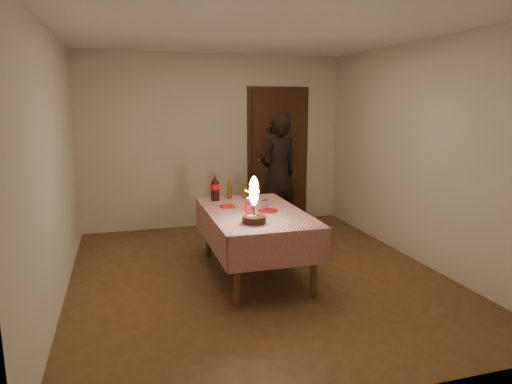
# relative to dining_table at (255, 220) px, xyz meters

# --- Properties ---
(ground) EXTENTS (4.00, 4.50, 0.01)m
(ground) POSITION_rel_dining_table_xyz_m (0.02, -0.05, -0.63)
(ground) COLOR brown
(ground) RESTS_ON ground
(room_shell) EXTENTS (4.04, 4.54, 2.62)m
(room_shell) POSITION_rel_dining_table_xyz_m (0.05, 0.02, 1.02)
(room_shell) COLOR beige
(room_shell) RESTS_ON ground
(dining_table) EXTENTS (1.02, 1.72, 0.73)m
(dining_table) POSITION_rel_dining_table_xyz_m (0.00, 0.00, 0.00)
(dining_table) COLOR brown
(dining_table) RESTS_ON ground
(birthday_cake) EXTENTS (0.29, 0.29, 0.47)m
(birthday_cake) POSITION_rel_dining_table_xyz_m (-0.15, -0.50, 0.24)
(birthday_cake) COLOR white
(birthday_cake) RESTS_ON dining_table
(red_plate) EXTENTS (0.22, 0.22, 0.01)m
(red_plate) POSITION_rel_dining_table_xyz_m (0.14, -0.05, 0.10)
(red_plate) COLOR red
(red_plate) RESTS_ON dining_table
(red_cup) EXTENTS (0.08, 0.08, 0.10)m
(red_cup) POSITION_rel_dining_table_xyz_m (-0.08, -0.06, 0.15)
(red_cup) COLOR red
(red_cup) RESTS_ON dining_table
(clear_cup) EXTENTS (0.07, 0.07, 0.09)m
(clear_cup) POSITION_rel_dining_table_xyz_m (0.15, 0.11, 0.14)
(clear_cup) COLOR silver
(clear_cup) RESTS_ON dining_table
(napkin_stack) EXTENTS (0.15, 0.15, 0.02)m
(napkin_stack) POSITION_rel_dining_table_xyz_m (-0.25, 0.25, 0.11)
(napkin_stack) COLOR #A31E12
(napkin_stack) RESTS_ON dining_table
(cola_bottle) EXTENTS (0.10, 0.10, 0.32)m
(cola_bottle) POSITION_rel_dining_table_xyz_m (-0.31, 0.65, 0.25)
(cola_bottle) COLOR black
(cola_bottle) RESTS_ON dining_table
(amber_bottle_left) EXTENTS (0.06, 0.06, 0.25)m
(amber_bottle_left) POSITION_rel_dining_table_xyz_m (-0.12, 0.70, 0.22)
(amber_bottle_left) COLOR #533B0E
(amber_bottle_left) RESTS_ON dining_table
(amber_bottle_right) EXTENTS (0.06, 0.06, 0.25)m
(amber_bottle_right) POSITION_rel_dining_table_xyz_m (0.14, 0.60, 0.22)
(amber_bottle_right) COLOR #533B0E
(amber_bottle_right) RESTS_ON dining_table
(amber_bottle_mid) EXTENTS (0.06, 0.06, 0.25)m
(amber_bottle_mid) POSITION_rel_dining_table_xyz_m (0.06, 0.68, 0.22)
(amber_bottle_mid) COLOR #533B0E
(amber_bottle_mid) RESTS_ON dining_table
(photographer) EXTENTS (0.73, 0.58, 1.75)m
(photographer) POSITION_rel_dining_table_xyz_m (0.77, 1.44, 0.25)
(photographer) COLOR black
(photographer) RESTS_ON ground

